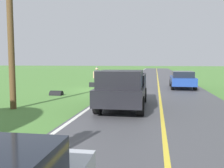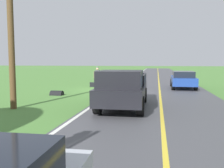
{
  "view_description": "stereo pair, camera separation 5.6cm",
  "coord_description": "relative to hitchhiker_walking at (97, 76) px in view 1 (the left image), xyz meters",
  "views": [
    {
      "loc": [
        -3.89,
        18.92,
        2.22
      ],
      "look_at": [
        -1.98,
        8.1,
        1.21
      ],
      "focal_mm": 39.5,
      "sensor_mm": 36.0,
      "label": 1
    },
    {
      "loc": [
        -3.95,
        18.91,
        2.22
      ],
      "look_at": [
        -1.98,
        8.1,
        1.21
      ],
      "focal_mm": 39.5,
      "sensor_mm": 36.0,
      "label": 2
    }
  ],
  "objects": [
    {
      "name": "pickup_truck_passing",
      "position": [
        -3.5,
        9.26,
        -0.01
      ],
      "size": [
        2.15,
        5.42,
        1.82
      ],
      "color": "black",
      "rests_on": "ground"
    },
    {
      "name": "suitcase_carried",
      "position": [
        0.42,
        0.07,
        -0.78
      ],
      "size": [
        0.46,
        0.21,
        0.4
      ],
      "primitive_type": "cube",
      "rotation": [
        0.0,
        0.0,
        1.56
      ],
      "color": "black",
      "rests_on": "ground"
    },
    {
      "name": "ground_plane",
      "position": [
        -1.11,
        1.77,
        -0.98
      ],
      "size": [
        200.0,
        200.0,
        0.0
      ],
      "primitive_type": "plane",
      "color": "#4C7F38"
    },
    {
      "name": "hitchhiker_walking",
      "position": [
        0.0,
        0.0,
        0.0
      ],
      "size": [
        0.62,
        0.51,
        1.75
      ],
      "color": "#4C473D",
      "rests_on": "ground"
    },
    {
      "name": "lane_edge_line",
      "position": [
        -1.92,
        1.77,
        -0.98
      ],
      "size": [
        0.16,
        117.6,
        0.0
      ],
      "primitive_type": "cube",
      "color": "silver",
      "rests_on": "ground"
    },
    {
      "name": "sedan_near_oncoming",
      "position": [
        -7.18,
        -0.25,
        -0.23
      ],
      "size": [
        1.99,
        4.43,
        1.41
      ],
      "color": "navy",
      "rests_on": "ground"
    },
    {
      "name": "drainage_culvert",
      "position": [
        1.41,
        5.5,
        -0.98
      ],
      "size": [
        0.8,
        0.6,
        0.6
      ],
      "primitive_type": "cylinder",
      "rotation": [
        0.0,
        1.57,
        0.0
      ],
      "color": "black",
      "rests_on": "ground"
    },
    {
      "name": "utility_pole_roadside",
      "position": [
        1.54,
        10.28,
        3.45
      ],
      "size": [
        0.28,
        0.28,
        8.86
      ],
      "primitive_type": "cylinder",
      "color": "brown",
      "rests_on": "ground"
    },
    {
      "name": "lane_centre_line",
      "position": [
        -5.29,
        1.77,
        -0.98
      ],
      "size": [
        0.14,
        117.6,
        0.0
      ],
      "primitive_type": "cube",
      "color": "gold",
      "rests_on": "ground"
    },
    {
      "name": "road_surface",
      "position": [
        -5.29,
        1.77,
        -0.98
      ],
      "size": [
        7.1,
        120.0,
        0.0
      ],
      "primitive_type": "cube",
      "color": "#47474C",
      "rests_on": "ground"
    }
  ]
}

